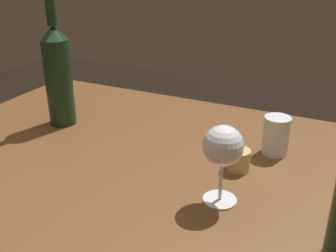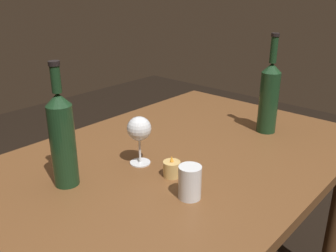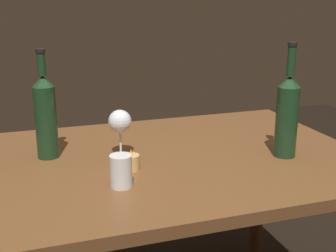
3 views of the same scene
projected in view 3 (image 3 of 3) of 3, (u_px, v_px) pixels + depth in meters
dining_table at (167, 181)px, 1.51m from camera, size 1.30×0.90×0.74m
wine_glass_left at (120, 123)px, 1.45m from camera, size 0.08×0.08×0.16m
wine_bottle at (287, 114)px, 1.45m from camera, size 0.07×0.07×0.38m
wine_bottle_second at (45, 115)px, 1.44m from camera, size 0.07×0.07×0.36m
water_tumbler at (121, 172)px, 1.24m from camera, size 0.06×0.06×0.09m
votive_candle at (131, 163)px, 1.36m from camera, size 0.05×0.05×0.07m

